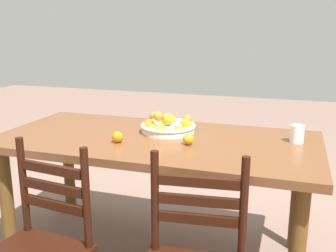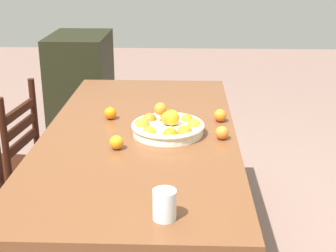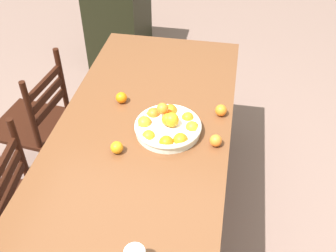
% 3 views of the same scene
% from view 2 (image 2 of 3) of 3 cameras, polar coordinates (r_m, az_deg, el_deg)
% --- Properties ---
extents(dining_table, '(1.90, 0.91, 0.78)m').
position_cam_2_polar(dining_table, '(2.40, -3.22, -2.81)').
color(dining_table, brown).
rests_on(dining_table, ground).
extents(chair_by_cabinet, '(0.47, 0.47, 0.91)m').
position_cam_2_polar(chair_by_cabinet, '(2.92, -18.61, -4.68)').
color(chair_by_cabinet, black).
rests_on(chair_by_cabinet, ground).
extents(cabinet, '(0.68, 0.48, 0.92)m').
position_cam_2_polar(cabinet, '(4.33, -9.96, 4.35)').
color(cabinet, black).
rests_on(cabinet, ground).
extents(fruit_bowl, '(0.34, 0.34, 0.14)m').
position_cam_2_polar(fruit_bowl, '(2.31, -0.03, -0.07)').
color(fruit_bowl, silver).
rests_on(fruit_bowl, dining_table).
extents(orange_loose_0, '(0.06, 0.06, 0.06)m').
position_cam_2_polar(orange_loose_0, '(2.49, 6.03, 1.22)').
color(orange_loose_0, orange).
rests_on(orange_loose_0, dining_table).
extents(orange_loose_1, '(0.06, 0.06, 0.06)m').
position_cam_2_polar(orange_loose_1, '(2.26, 6.25, -0.78)').
color(orange_loose_1, orange).
rests_on(orange_loose_1, dining_table).
extents(orange_loose_2, '(0.06, 0.06, 0.06)m').
position_cam_2_polar(orange_loose_2, '(2.53, -6.67, 1.48)').
color(orange_loose_2, orange).
rests_on(orange_loose_2, dining_table).
extents(orange_loose_3, '(0.06, 0.06, 0.06)m').
position_cam_2_polar(orange_loose_3, '(2.15, -5.95, -1.89)').
color(orange_loose_3, orange).
rests_on(orange_loose_3, dining_table).
extents(drinking_glass, '(0.08, 0.08, 0.10)m').
position_cam_2_polar(drinking_glass, '(1.60, -0.41, -9.06)').
color(drinking_glass, silver).
rests_on(drinking_glass, dining_table).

